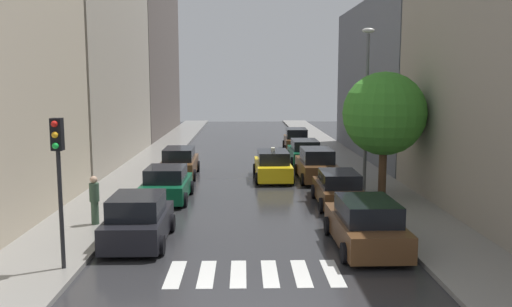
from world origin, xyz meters
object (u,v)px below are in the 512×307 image
Objects in this scene: parked_car_left_nearest at (138,221)px; taxi_midroad at (273,166)px; parked_car_right_third at (316,165)px; parked_car_right_fourth at (304,152)px; lamp_post_right at (366,100)px; traffic_light_left_corner at (58,160)px; parked_car_right_fifth at (296,140)px; pedestrian_foreground at (94,199)px; parked_car_left_third at (180,163)px; parked_car_right_nearest at (366,225)px; parked_car_left_second at (167,185)px; parked_car_right_second at (338,189)px; street_tree_right at (384,114)px.

taxi_midroad reaches higher than parked_car_left_nearest.
parked_car_right_third is 5.97m from parked_car_right_fourth.
lamp_post_right is (4.21, -4.01, 3.80)m from taxi_midroad.
traffic_light_left_corner is 15.21m from lamp_post_right.
pedestrian_foreground reaches higher than parked_car_right_fifth.
parked_car_left_third is at bearing 0.17° from parked_car_left_nearest.
taxi_midroad reaches higher than parked_car_right_nearest.
parked_car_right_third is at bearing 115.91° from lamp_post_right.
parked_car_left_second is 8.98m from parked_car_right_third.
parked_car_right_nearest is at bearing -170.15° from taxi_midroad.
parked_car_right_third is 0.97× the size of parked_car_right_fifth.
parked_car_left_third is 2.59× the size of pedestrian_foreground.
parked_car_right_second is 4.12m from street_tree_right.
pedestrian_foreground is (-9.72, -3.41, 0.39)m from parked_car_right_second.
parked_car_left_third is at bearing 29.22° from parked_car_right_nearest.
parked_car_right_fifth is (7.66, 17.21, 0.08)m from parked_car_left_second.
parked_car_left_nearest reaches higher than parked_car_left_third.
parked_car_right_nearest is 0.97× the size of parked_car_right_fifth.
taxi_midroad reaches higher than parked_car_left_third.
parked_car_right_second is at bearing -177.85° from parked_car_right_fifth.
parked_car_right_nearest is at bearing 179.81° from parked_car_right_fourth.
parked_car_right_third is at bearing -40.95° from pedestrian_foreground.
parked_car_left_nearest is at bearing 156.26° from parked_car_right_fourth.
parked_car_left_third is at bearing 120.83° from parked_car_right_fourth.
pedestrian_foreground is at bearing 74.13° from parked_car_right_nearest.
parked_car_left_third is at bearing 148.44° from street_tree_right.
parked_car_left_second reaches higher than parked_car_right_second.
parked_car_right_fourth is 0.83× the size of street_tree_right.
lamp_post_right is at bearing -59.01° from pedestrian_foreground.
parked_car_left_nearest reaches higher than parked_car_right_fourth.
parked_car_right_fifth is at bearing -18.30° from parked_car_left_nearest.
lamp_post_right is at bearing -82.48° from parked_car_left_second.
parked_car_right_second is 0.92× the size of parked_car_right_third.
parked_car_right_nearest is 24.38m from parked_car_right_fifth.
parked_car_left_nearest is 0.86× the size of parked_car_right_third.
parked_car_right_third is 17.07m from traffic_light_left_corner.
lamp_post_right is at bearing -154.98° from parked_car_right_third.
parked_car_right_fourth is at bearing -0.74° from parked_car_right_nearest.
lamp_post_right is at bearing -51.23° from parked_car_left_nearest.
lamp_post_right is (1.83, 8.30, 3.79)m from parked_car_right_nearest.
taxi_midroad is 12.07m from pedestrian_foreground.
parked_car_left_third is 10.95m from pedestrian_foreground.
parked_car_right_fifth is at bearing 96.06° from lamp_post_right.
parked_car_left_nearest is 12.73m from parked_car_left_third.
parked_car_right_nearest is 1.08× the size of traffic_light_left_corner.
parked_car_left_third is 0.99× the size of parked_car_right_fourth.
traffic_light_left_corner is at bearing 155.37° from parked_car_right_fourth.
lamp_post_right reaches higher than pedestrian_foreground.
parked_car_right_nearest is 8.24m from street_tree_right.
lamp_post_right reaches higher than parked_car_left_second.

